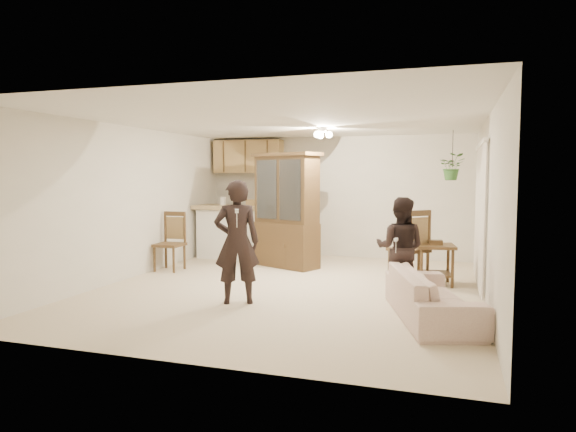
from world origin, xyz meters
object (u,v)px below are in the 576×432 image
(sofa, at_px, (432,288))
(side_table, at_px, (435,264))
(china_hutch, at_px, (286,211))
(chair_bar, at_px, (170,254))
(chair_hutch_left, at_px, (293,253))
(adult, at_px, (237,236))
(child, at_px, (400,250))
(chair_hutch_right, at_px, (408,261))

(sofa, distance_m, side_table, 2.01)
(china_hutch, relative_size, side_table, 3.02)
(chair_bar, distance_m, chair_hutch_left, 2.23)
(china_hutch, height_order, side_table, china_hutch)
(chair_bar, bearing_deg, sofa, -21.41)
(china_hutch, bearing_deg, adult, -61.53)
(sofa, height_order, china_hutch, china_hutch)
(china_hutch, xyz_separation_m, chair_hutch_left, (0.14, -0.04, -0.76))
(child, bearing_deg, adult, 28.46)
(child, xyz_separation_m, chair_hutch_right, (0.02, 1.22, -0.35))
(adult, xyz_separation_m, chair_bar, (-2.09, 1.81, -0.61))
(sofa, bearing_deg, chair_hutch_left, 26.28)
(sofa, height_order, chair_bar, chair_bar)
(child, distance_m, chair_hutch_left, 2.84)
(chair_hutch_left, bearing_deg, sofa, 12.36)
(sofa, distance_m, chair_hutch_right, 2.16)
(chair_bar, relative_size, chair_hutch_right, 0.90)
(sofa, xyz_separation_m, child, (-0.45, 0.90, 0.31))
(chair_hutch_left, relative_size, chair_hutch_right, 0.85)
(china_hutch, bearing_deg, chair_bar, -128.02)
(side_table, relative_size, chair_hutch_right, 0.60)
(child, relative_size, china_hutch, 0.64)
(chair_hutch_left, bearing_deg, chair_bar, -95.39)
(sofa, xyz_separation_m, adult, (-2.49, -0.01, 0.53))
(adult, xyz_separation_m, child, (2.04, 0.90, -0.22))
(child, bearing_deg, chair_bar, -7.78)
(china_hutch, relative_size, chair_bar, 2.02)
(chair_hutch_left, bearing_deg, china_hutch, -136.94)
(chair_bar, bearing_deg, child, -12.32)
(child, xyz_separation_m, side_table, (0.43, 1.11, -0.35))
(child, distance_m, chair_bar, 4.24)
(sofa, xyz_separation_m, china_hutch, (-2.70, 2.79, 0.67))
(chair_hutch_right, bearing_deg, adult, 1.56)
(sofa, distance_m, chair_hutch_left, 3.76)
(sofa, relative_size, chair_hutch_right, 1.62)
(adult, height_order, child, adult)
(sofa, bearing_deg, china_hutch, 27.38)
(chair_bar, xyz_separation_m, chair_hutch_right, (4.14, 0.32, 0.03))
(china_hutch, bearing_deg, child, -15.99)
(adult, height_order, china_hutch, china_hutch)
(child, distance_m, china_hutch, 2.96)
(china_hutch, bearing_deg, sofa, -21.79)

